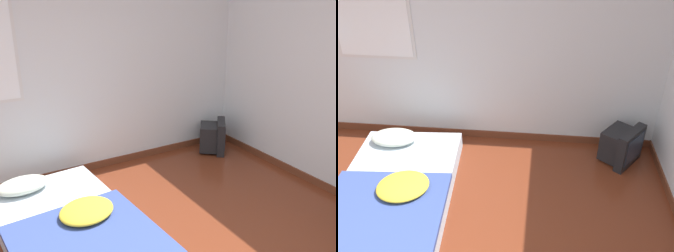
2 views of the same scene
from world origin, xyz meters
The scene contains 3 objects.
wall_back centered at (-0.01, 2.52, 1.29)m, with size 7.28×0.08×2.60m.
mattress_bed centered at (-0.34, 1.18, 0.13)m, with size 1.27×2.12×0.34m.
crt_tv centered at (2.01, 2.17, 0.21)m, with size 0.53×0.54×0.45m.
Camera 1 is at (-1.06, -1.72, 2.13)m, focal length 40.00 mm.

